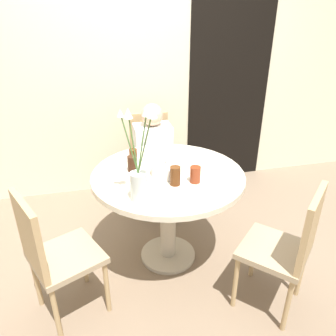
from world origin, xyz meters
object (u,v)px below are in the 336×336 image
chair_near_front (151,155)px  drink_glass_1 (132,164)px  side_plate (184,162)px  drink_glass_3 (195,175)px  birthday_cake (166,169)px  drink_glass_0 (133,155)px  chair_left_flank (52,252)px  flower_vase (139,169)px  chair_far_back (288,245)px  drink_glass_2 (175,176)px  person_woman (153,163)px

chair_near_front → drink_glass_1: 0.90m
chair_near_front → drink_glass_1: chair_near_front is taller
side_plate → drink_glass_3: size_ratio=1.51×
birthday_cake → drink_glass_0: birthday_cake is taller
chair_left_flank → flower_vase: (0.56, 0.07, 0.46)m
flower_vase → drink_glass_3: size_ratio=5.47×
birthday_cake → flower_vase: bearing=-127.9°
drink_glass_3 → flower_vase: bearing=-160.3°
birthday_cake → chair_far_back: bearing=-45.1°
drink_glass_0 → drink_glass_3: bearing=-49.8°
drink_glass_1 → drink_glass_2: size_ratio=0.88×
chair_far_back → drink_glass_3: (-0.47, 0.48, 0.30)m
chair_far_back → person_woman: (-0.59, 1.39, -0.02)m
drink_glass_1 → drink_glass_0: bearing=79.8°
side_plate → drink_glass_3: drink_glass_3 is taller
chair_near_front → side_plate: (0.12, -0.76, 0.25)m
side_plate → person_woman: person_woman is taller
drink_glass_2 → chair_near_front: bearing=88.5°
chair_far_back → drink_glass_2: bearing=-81.5°
chair_near_front → drink_glass_3: (0.11, -1.07, 0.30)m
chair_near_front → drink_glass_0: chair_near_front is taller
person_woman → drink_glass_1: bearing=-113.1°
chair_left_flank → birthday_cake: (0.79, 0.37, 0.29)m
birthday_cake → person_woman: 0.82m
birthday_cake → drink_glass_3: 0.23m
side_plate → drink_glass_1: bearing=-174.4°
chair_left_flank → birthday_cake: bearing=-90.5°
drink_glass_0 → drink_glass_3: size_ratio=0.88×
chair_far_back → drink_glass_1: bearing=-84.3°
drink_glass_3 → person_woman: person_woman is taller
birthday_cake → drink_glass_3: bearing=-42.7°
chair_left_flank → drink_glass_2: size_ratio=7.00×
drink_glass_0 → drink_glass_1: size_ratio=0.86×
side_plate → drink_glass_0: drink_glass_0 is taller
person_woman → chair_far_back: bearing=-67.2°
chair_near_front → person_woman: bearing=-90.0°
person_woman → drink_glass_2: bearing=-91.4°
drink_glass_3 → chair_left_flank: bearing=-167.5°
drink_glass_0 → drink_glass_3: drink_glass_3 is taller
chair_left_flank → chair_far_back: (1.43, -0.27, 0.00)m
chair_near_front → birthday_cake: bearing=-91.2°
chair_far_back → person_woman: person_woman is taller
birthday_cake → drink_glass_0: (-0.20, 0.28, 0.01)m
flower_vase → side_plate: flower_vase is taller
chair_far_back → drink_glass_2: 0.83m
birthday_cake → person_woman: person_woman is taller
drink_glass_1 → drink_glass_3: (0.39, -0.27, -0.00)m
birthday_cake → drink_glass_0: 0.34m
flower_vase → drink_glass_2: size_ratio=4.76×
chair_left_flank → drink_glass_2: chair_left_flank is taller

